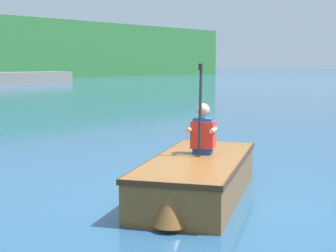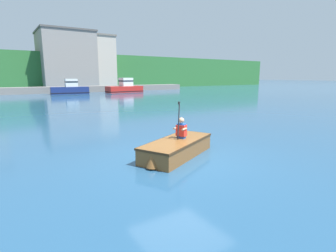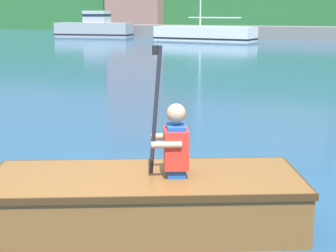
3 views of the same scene
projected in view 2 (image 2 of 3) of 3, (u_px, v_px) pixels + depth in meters
The scene contains 9 objects.
ground_plane at pixel (180, 159), 7.67m from camera, with size 300.00×300.00×0.00m, color navy.
shoreline_ridge at pixel (21, 72), 52.10m from camera, with size 120.00×20.00×6.59m.
waterfront_apartment_right at pixel (66, 61), 48.34m from camera, with size 9.25×9.89×10.41m.
waterfront_tower_far at pixel (91, 63), 50.65m from camera, with size 7.60×8.97×9.92m.
marina_dock at pixel (34, 90), 36.47m from camera, with size 48.01×2.40×0.90m.
moored_boat_dock_west_end at pixel (70, 89), 35.62m from camera, with size 5.02×2.02×2.03m.
moored_boat_dock_center_far at pixel (125, 87), 39.40m from camera, with size 5.61×2.44×2.15m.
rowboat_foreground at pixel (176, 147), 7.86m from camera, with size 2.97×2.20×0.50m.
person_paddler at pixel (181, 129), 8.03m from camera, with size 0.43×0.43×1.15m.
Camera 2 is at (-4.29, -5.98, 2.38)m, focal length 28.00 mm.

